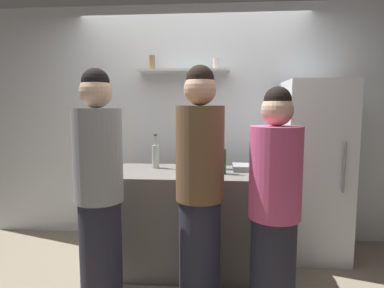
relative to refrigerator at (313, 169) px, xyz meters
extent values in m
cube|color=white|center=(-1.23, 0.40, 0.43)|extent=(4.80, 0.10, 2.60)
cube|color=silver|center=(-1.32, 0.24, 1.01)|extent=(0.98, 0.22, 0.02)
cylinder|color=olive|center=(-1.66, 0.24, 1.09)|extent=(0.06, 0.06, 0.15)
cylinder|color=beige|center=(-0.98, 0.24, 1.07)|extent=(0.06, 0.06, 0.11)
cube|color=white|center=(0.00, 0.00, 0.00)|extent=(0.61, 0.65, 1.74)
cylinder|color=#99999E|center=(0.17, -0.34, 0.09)|extent=(0.02, 0.02, 0.45)
cube|color=#66605B|center=(-1.18, -0.37, -0.42)|extent=(1.46, 0.73, 0.91)
cube|color=gray|center=(-0.64, -0.27, 0.06)|extent=(0.34, 0.24, 0.05)
cylinder|color=#B2B2B7|center=(-1.19, -0.64, 0.10)|extent=(0.12, 0.12, 0.12)
cylinder|color=silver|center=(-1.18, -0.66, 0.15)|extent=(0.03, 0.02, 0.16)
cylinder|color=silver|center=(-1.19, -0.64, 0.15)|extent=(0.01, 0.04, 0.15)
cylinder|color=silver|center=(-1.18, -0.63, 0.15)|extent=(0.01, 0.01, 0.16)
cylinder|color=silver|center=(-1.21, -0.64, 0.15)|extent=(0.01, 0.02, 0.16)
cylinder|color=silver|center=(-1.16, -0.65, 0.16)|extent=(0.01, 0.02, 0.17)
cylinder|color=silver|center=(-1.18, -0.64, 0.17)|extent=(0.01, 0.01, 0.19)
cylinder|color=silver|center=(-1.17, -0.64, 0.16)|extent=(0.01, 0.02, 0.17)
cylinder|color=silver|center=(-1.20, -0.62, 0.16)|extent=(0.03, 0.02, 0.17)
cylinder|color=#B2BFB2|center=(-1.54, -0.23, 0.15)|extent=(0.07, 0.07, 0.22)
cylinder|color=#B2BFB2|center=(-1.54, -0.23, 0.30)|extent=(0.03, 0.03, 0.09)
cylinder|color=#333333|center=(-1.54, -0.23, 0.35)|extent=(0.03, 0.03, 0.02)
cylinder|color=#19471E|center=(-0.91, -0.45, 0.15)|extent=(0.08, 0.08, 0.22)
cylinder|color=#19471E|center=(-0.91, -0.45, 0.30)|extent=(0.03, 0.03, 0.09)
cylinder|color=black|center=(-0.91, -0.45, 0.35)|extent=(0.03, 0.03, 0.02)
cylinder|color=silver|center=(-0.94, -0.23, 0.14)|extent=(0.09, 0.09, 0.20)
cylinder|color=silver|center=(-0.94, -0.23, 0.25)|extent=(0.05, 0.05, 0.03)
cylinder|color=yellow|center=(-0.94, -0.23, 0.27)|extent=(0.06, 0.06, 0.02)
cylinder|color=#262633|center=(-1.78, -1.08, -0.46)|extent=(0.30, 0.30, 0.82)
cylinder|color=gray|center=(-1.78, -1.08, 0.28)|extent=(0.34, 0.34, 0.65)
sphere|color=#D8AD8C|center=(-1.78, -1.08, 0.72)|extent=(0.22, 0.22, 0.22)
sphere|color=black|center=(-1.78, -1.08, 0.79)|extent=(0.19, 0.19, 0.19)
cylinder|color=#262633|center=(-1.07, -1.02, -0.45)|extent=(0.30, 0.30, 0.83)
cylinder|color=brown|center=(-1.07, -1.02, 0.29)|extent=(0.34, 0.34, 0.66)
sphere|color=#D8AD8C|center=(-1.07, -1.02, 0.74)|extent=(0.23, 0.23, 0.23)
sphere|color=black|center=(-1.07, -1.02, 0.81)|extent=(0.19, 0.19, 0.19)
cylinder|color=#262633|center=(-0.58, -1.15, -0.49)|extent=(0.30, 0.30, 0.76)
cylinder|color=#D14C7F|center=(-0.58, -1.15, 0.19)|extent=(0.34, 0.34, 0.60)
sphere|color=#D8AD8C|center=(-0.58, -1.15, 0.60)|extent=(0.21, 0.21, 0.21)
sphere|color=black|center=(-0.58, -1.15, 0.66)|extent=(0.18, 0.18, 0.18)
camera|label=1|loc=(-0.95, -3.22, 0.61)|focal=29.89mm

